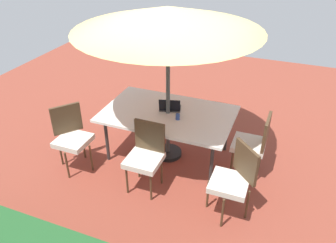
{
  "coord_description": "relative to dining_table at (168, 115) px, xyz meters",
  "views": [
    {
      "loc": [
        -1.6,
        4.08,
        3.28
      ],
      "look_at": [
        0.0,
        0.0,
        0.62
      ],
      "focal_mm": 35.82,
      "sensor_mm": 36.0,
      "label": 1
    }
  ],
  "objects": [
    {
      "name": "patio_umbrella",
      "position": [
        0.0,
        0.0,
        1.44
      ],
      "size": [
        2.55,
        2.55,
        2.33
      ],
      "color": "#4C4C4C",
      "rests_on": "ground_plane"
    },
    {
      "name": "chair_northwest",
      "position": [
        -1.2,
        0.85,
        -0.18
      ],
      "size": [
        0.59,
        0.59,
        0.98
      ],
      "rotation": [
        0.0,
        0.0,
        2.36
      ],
      "color": "silver",
      "rests_on": "ground_plane"
    },
    {
      "name": "dining_table",
      "position": [
        0.0,
        0.0,
        0.0
      ],
      "size": [
        1.96,
        1.23,
        0.78
      ],
      "color": "silver",
      "rests_on": "ground_plane"
    },
    {
      "name": "cup",
      "position": [
        -0.2,
        0.13,
        0.09
      ],
      "size": [
        0.06,
        0.06,
        0.09
      ],
      "primitive_type": "cylinder",
      "color": "#334C99",
      "rests_on": "dining_table"
    },
    {
      "name": "ground_plane",
      "position": [
        0.0,
        0.0,
        -0.74
      ],
      "size": [
        10.0,
        10.0,
        0.02
      ],
      "primitive_type": "cube",
      "color": "brown"
    },
    {
      "name": "laptop",
      "position": [
        0.0,
        -0.09,
        0.09
      ],
      "size": [
        0.37,
        0.32,
        0.21
      ],
      "rotation": [
        0.0,
        0.0,
        0.27
      ],
      "color": "#2D2D33",
      "rests_on": "dining_table"
    },
    {
      "name": "chair_northeast",
      "position": [
        1.23,
        0.77,
        -0.18
      ],
      "size": [
        0.58,
        0.58,
        0.98
      ],
      "rotation": [
        0.0,
        0.0,
        4.03
      ],
      "color": "silver",
      "rests_on": "ground_plane"
    },
    {
      "name": "chair_west",
      "position": [
        -1.3,
        -0.03,
        -0.18
      ],
      "size": [
        0.47,
        0.46,
        0.98
      ],
      "rotation": [
        0.0,
        0.0,
        1.54
      ],
      "color": "silver",
      "rests_on": "ground_plane"
    },
    {
      "name": "chair_north",
      "position": [
        0.01,
        0.8,
        -0.18
      ],
      "size": [
        0.46,
        0.46,
        0.98
      ],
      "rotation": [
        0.0,
        0.0,
        3.13
      ],
      "color": "silver",
      "rests_on": "ground_plane"
    }
  ]
}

